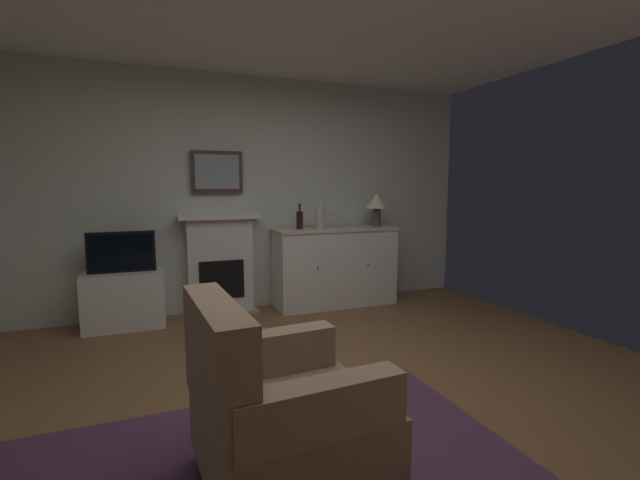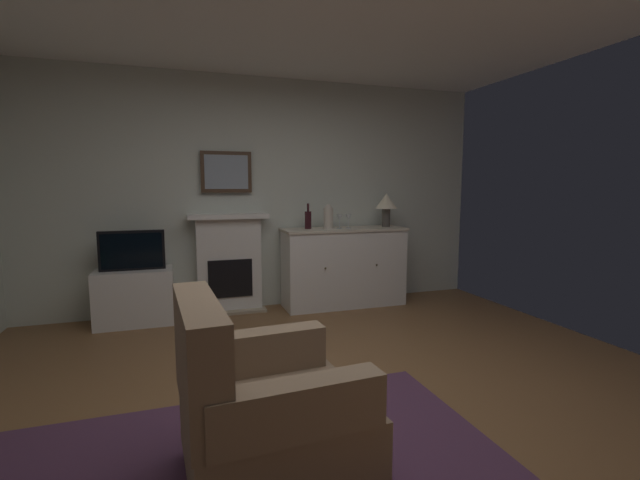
% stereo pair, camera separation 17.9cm
% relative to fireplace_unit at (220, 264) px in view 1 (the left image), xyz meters
% --- Properties ---
extents(ground_plane, '(5.35, 5.22, 0.10)m').
position_rel_fireplace_unit_xyz_m(ground_plane, '(0.43, -2.45, -0.60)').
color(ground_plane, brown).
rests_on(ground_plane, ground).
extents(wall_rear, '(5.35, 0.06, 2.62)m').
position_rel_fireplace_unit_xyz_m(wall_rear, '(0.43, 0.13, 0.76)').
color(wall_rear, silver).
rests_on(wall_rear, ground_plane).
extents(area_rug, '(2.59, 1.50, 0.02)m').
position_rel_fireplace_unit_xyz_m(area_rug, '(-0.24, -2.84, -0.54)').
color(area_rug, '#4C2D47').
rests_on(area_rug, ground_plane).
extents(fireplace_unit, '(0.87, 0.30, 1.10)m').
position_rel_fireplace_unit_xyz_m(fireplace_unit, '(0.00, 0.00, 0.00)').
color(fireplace_unit, white).
rests_on(fireplace_unit, ground_plane).
extents(framed_picture, '(0.55, 0.04, 0.45)m').
position_rel_fireplace_unit_xyz_m(framed_picture, '(-0.00, 0.05, 1.01)').
color(framed_picture, '#473323').
extents(sideboard_cabinet, '(1.45, 0.49, 0.92)m').
position_rel_fireplace_unit_xyz_m(sideboard_cabinet, '(1.31, -0.18, -0.09)').
color(sideboard_cabinet, white).
rests_on(sideboard_cabinet, ground_plane).
extents(table_lamp, '(0.26, 0.26, 0.40)m').
position_rel_fireplace_unit_xyz_m(table_lamp, '(1.85, -0.18, 0.65)').
color(table_lamp, '#4C4742').
rests_on(table_lamp, sideboard_cabinet).
extents(wine_bottle, '(0.08, 0.08, 0.29)m').
position_rel_fireplace_unit_xyz_m(wine_bottle, '(0.88, -0.13, 0.48)').
color(wine_bottle, '#331419').
rests_on(wine_bottle, sideboard_cabinet).
extents(wine_glass_left, '(0.07, 0.07, 0.16)m').
position_rel_fireplace_unit_xyz_m(wine_glass_left, '(1.24, -0.21, 0.49)').
color(wine_glass_left, silver).
rests_on(wine_glass_left, sideboard_cabinet).
extents(wine_glass_center, '(0.07, 0.07, 0.16)m').
position_rel_fireplace_unit_xyz_m(wine_glass_center, '(1.35, -0.21, 0.49)').
color(wine_glass_center, silver).
rests_on(wine_glass_center, sideboard_cabinet).
extents(vase_decorative, '(0.11, 0.11, 0.28)m').
position_rel_fireplace_unit_xyz_m(vase_decorative, '(1.10, -0.23, 0.51)').
color(vase_decorative, beige).
rests_on(vase_decorative, sideboard_cabinet).
extents(tv_cabinet, '(0.75, 0.42, 0.56)m').
position_rel_fireplace_unit_xyz_m(tv_cabinet, '(-0.97, -0.16, -0.27)').
color(tv_cabinet, white).
rests_on(tv_cabinet, ground_plane).
extents(tv_set, '(0.62, 0.07, 0.40)m').
position_rel_fireplace_unit_xyz_m(tv_set, '(-0.98, -0.19, 0.21)').
color(tv_set, black).
rests_on(tv_set, tv_cabinet).
extents(armchair, '(0.86, 0.82, 0.92)m').
position_rel_fireplace_unit_xyz_m(armchair, '(-0.20, -2.98, -0.17)').
color(armchair, '#8C7259').
rests_on(armchair, ground_plane).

